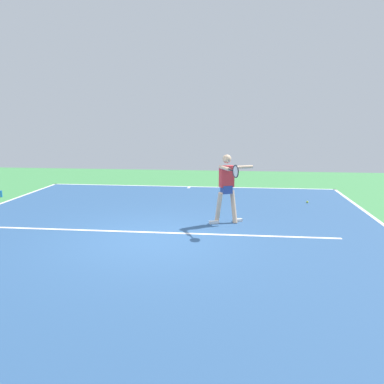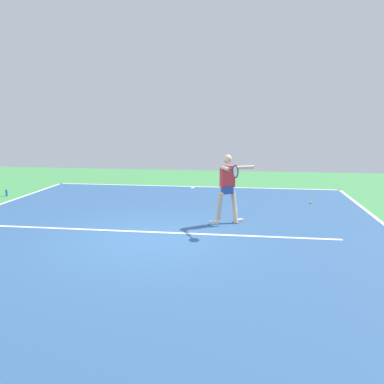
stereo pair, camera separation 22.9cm
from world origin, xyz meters
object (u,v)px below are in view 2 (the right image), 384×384
Objects in this scene: tennis_player at (228,185)px; tennis_ball_far_corner at (236,209)px; water_bottle at (7,193)px; tennis_ball_centre_court at (311,203)px.

tennis_ball_far_corner is at bearing -121.68° from tennis_player.
water_bottle is (7.66, -0.97, 0.08)m from tennis_ball_far_corner.
tennis_player is at bearing 161.90° from water_bottle.
tennis_ball_far_corner is 7.72m from water_bottle.
water_bottle is at bearing -43.19° from tennis_player.
tennis_player is 25.94× the size of tennis_ball_far_corner.
tennis_ball_centre_court is 0.30× the size of water_bottle.
water_bottle reaches higher than tennis_ball_centre_court.
water_bottle is at bearing 1.13° from tennis_ball_centre_court.
tennis_ball_far_corner is (-0.17, -1.48, -0.94)m from tennis_player.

